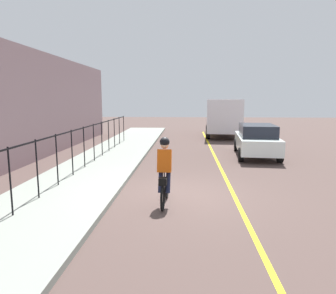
# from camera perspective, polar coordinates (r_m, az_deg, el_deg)

# --- Properties ---
(ground_plane) EXTENTS (80.00, 80.00, 0.00)m
(ground_plane) POSITION_cam_1_polar(r_m,az_deg,el_deg) (9.33, 2.11, -8.74)
(ground_plane) COLOR #4D3C38
(lane_line_centre) EXTENTS (36.00, 0.12, 0.01)m
(lane_line_centre) POSITION_cam_1_polar(r_m,az_deg,el_deg) (9.43, 11.99, -8.72)
(lane_line_centre) COLOR yellow
(lane_line_centre) RESTS_ON ground
(sidewalk) EXTENTS (40.00, 3.20, 0.15)m
(sidewalk) POSITION_cam_1_polar(r_m,az_deg,el_deg) (9.97, -18.00, -7.57)
(sidewalk) COLOR gray
(sidewalk) RESTS_ON ground
(iron_fence) EXTENTS (19.41, 0.04, 1.60)m
(iron_fence) POSITION_cam_1_polar(r_m,az_deg,el_deg) (10.78, -18.35, 0.14)
(iron_fence) COLOR black
(iron_fence) RESTS_ON sidewalk
(cyclist_lead) EXTENTS (1.71, 0.37, 1.83)m
(cyclist_lead) POSITION_cam_1_polar(r_m,az_deg,el_deg) (8.25, -0.63, -4.51)
(cyclist_lead) COLOR black
(cyclist_lead) RESTS_ON ground
(patrol_sedan) EXTENTS (4.54, 2.23, 1.58)m
(patrol_sedan) POSITION_cam_1_polar(r_m,az_deg,el_deg) (15.92, 15.85, 1.28)
(patrol_sedan) COLOR white
(patrol_sedan) RESTS_ON ground
(box_truck_background) EXTENTS (6.87, 2.94, 2.78)m
(box_truck_background) POSITION_cam_1_polar(r_m,az_deg,el_deg) (24.14, 10.06, 5.64)
(box_truck_background) COLOR silver
(box_truck_background) RESTS_ON ground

